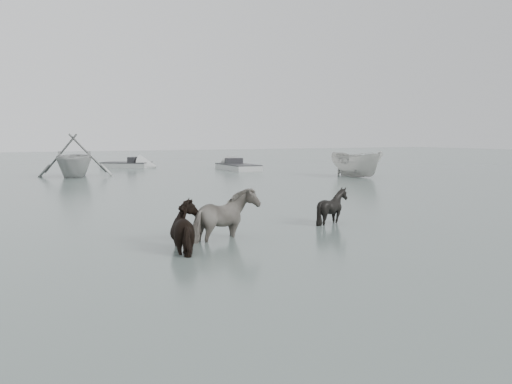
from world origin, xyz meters
TOP-DOWN VIEW (x-y plane):
  - ground at (0.00, 0.00)m, footprint 140.00×140.00m
  - pony_pinto at (-1.36, 0.35)m, footprint 1.83×1.35m
  - pony_dark at (-2.38, -0.31)m, footprint 1.43×1.57m
  - pony_black at (2.06, 1.15)m, footprint 1.28×1.22m
  - rowboat_trail at (-0.84, 21.10)m, footprint 5.16×5.61m
  - boat_small at (12.73, 14.00)m, footprint 1.57×4.04m
  - skiff_port at (9.61, 22.38)m, footprint 1.93×5.81m
  - skiff_mid at (3.88, 28.28)m, footprint 4.52×4.01m

SIDE VIEW (x-z plane):
  - ground at x=0.00m, z-range 0.00..0.00m
  - skiff_port at x=9.61m, z-range 0.00..0.75m
  - skiff_mid at x=3.88m, z-range 0.00..0.75m
  - pony_black at x=2.06m, z-range 0.00..1.12m
  - pony_dark at x=-2.38m, z-range 0.00..1.35m
  - pony_pinto at x=-1.36m, z-range 0.00..1.41m
  - boat_small at x=12.73m, z-range 0.00..1.55m
  - rowboat_trail at x=-0.84m, z-range 0.00..2.47m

